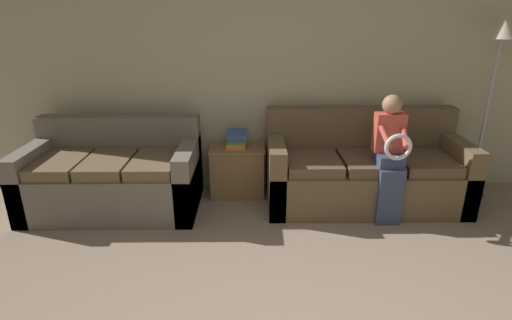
# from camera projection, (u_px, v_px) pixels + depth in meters

# --- Properties ---
(wall_back) EXTENTS (6.94, 0.06, 2.55)m
(wall_back) POSITION_uv_depth(u_px,v_px,m) (279.00, 73.00, 4.25)
(wall_back) COLOR #BCB293
(wall_back) RESTS_ON ground_plane
(couch_main) EXTENTS (1.98, 0.86, 0.95)m
(couch_main) POSITION_uv_depth(u_px,v_px,m) (363.00, 171.00, 4.12)
(couch_main) COLOR brown
(couch_main) RESTS_ON ground_plane
(couch_side) EXTENTS (1.66, 0.90, 0.88)m
(couch_side) POSITION_uv_depth(u_px,v_px,m) (115.00, 177.00, 4.01)
(couch_side) COLOR #70665B
(couch_side) RESTS_ON ground_plane
(child_left_seated) EXTENTS (0.27, 0.38, 1.19)m
(child_left_seated) POSITION_uv_depth(u_px,v_px,m) (390.00, 153.00, 3.68)
(child_left_seated) COLOR #384260
(child_left_seated) RESTS_ON ground_plane
(side_shelf) EXTENTS (0.59, 0.43, 0.54)m
(side_shelf) POSITION_uv_depth(u_px,v_px,m) (238.00, 169.00, 4.34)
(side_shelf) COLOR olive
(side_shelf) RESTS_ON ground_plane
(book_stack) EXTENTS (0.21, 0.29, 0.16)m
(book_stack) POSITION_uv_depth(u_px,v_px,m) (237.00, 139.00, 4.23)
(book_stack) COLOR orange
(book_stack) RESTS_ON side_shelf
(floor_lamp) EXTENTS (0.27, 0.27, 1.83)m
(floor_lamp) POSITION_uv_depth(u_px,v_px,m) (498.00, 56.00, 3.90)
(floor_lamp) COLOR #2D2B28
(floor_lamp) RESTS_ON ground_plane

